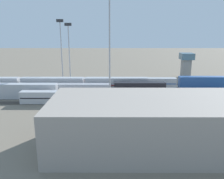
# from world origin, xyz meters

# --- Properties ---
(ground_plane) EXTENTS (400.00, 400.00, 0.00)m
(ground_plane) POSITION_xyz_m (0.00, 0.00, 0.00)
(ground_plane) COLOR #756B5B
(track_bed_0) EXTENTS (140.00, 2.80, 0.12)m
(track_bed_0) POSITION_xyz_m (0.00, -12.50, 0.06)
(track_bed_0) COLOR #3D3833
(track_bed_0) RESTS_ON ground_plane
(track_bed_1) EXTENTS (140.00, 2.80, 0.12)m
(track_bed_1) POSITION_xyz_m (0.00, -7.50, 0.06)
(track_bed_1) COLOR #3D3833
(track_bed_1) RESTS_ON ground_plane
(track_bed_2) EXTENTS (140.00, 2.80, 0.12)m
(track_bed_2) POSITION_xyz_m (0.00, -2.50, 0.06)
(track_bed_2) COLOR #3D3833
(track_bed_2) RESTS_ON ground_plane
(track_bed_3) EXTENTS (140.00, 2.80, 0.12)m
(track_bed_3) POSITION_xyz_m (0.00, 2.50, 0.06)
(track_bed_3) COLOR #4C443D
(track_bed_3) RESTS_ON ground_plane
(track_bed_4) EXTENTS (140.00, 2.80, 0.12)m
(track_bed_4) POSITION_xyz_m (0.00, 7.50, 0.06)
(track_bed_4) COLOR #3D3833
(track_bed_4) RESTS_ON ground_plane
(track_bed_5) EXTENTS (140.00, 2.80, 0.12)m
(track_bed_5) POSITION_xyz_m (0.00, 12.50, 0.06)
(track_bed_5) COLOR #3D3833
(track_bed_5) RESTS_ON ground_plane
(train_on_track_3) EXTENTS (66.40, 3.06, 4.40)m
(train_on_track_3) POSITION_xyz_m (11.95, 2.50, 2.11)
(train_on_track_3) COLOR black
(train_on_track_3) RESTS_ON ground_plane
(train_on_track_5) EXTENTS (90.60, 3.06, 4.40)m
(train_on_track_5) POSITION_xyz_m (-19.22, 12.50, 2.08)
(train_on_track_5) COLOR #1E6B9E
(train_on_track_5) RESTS_ON ground_plane
(train_on_track_2) EXTENTS (71.40, 3.06, 5.00)m
(train_on_track_2) POSITION_xyz_m (20.18, -2.50, 2.62)
(train_on_track_2) COLOR #B7BABF
(train_on_track_2) RESTS_ON ground_plane
(train_on_track_1) EXTENTS (90.60, 3.06, 4.40)m
(train_on_track_1) POSITION_xyz_m (-1.71, -7.50, 2.07)
(train_on_track_1) COLOR #285193
(train_on_track_1) RESTS_ON ground_plane
(light_mast_0) EXTENTS (2.80, 0.70, 25.05)m
(light_mast_0) POSITION_xyz_m (15.85, -15.91, 16.15)
(light_mast_0) COLOR #9EA0A5
(light_mast_0) RESTS_ON ground_plane
(light_mast_1) EXTENTS (2.80, 0.70, 32.12)m
(light_mast_1) POSITION_xyz_m (-1.53, 16.12, 19.99)
(light_mast_1) COLOR #9EA0A5
(light_mast_1) RESTS_ON ground_plane
(light_mast_2) EXTENTS (2.80, 0.70, 26.49)m
(light_mast_2) POSITION_xyz_m (19.05, -15.78, 16.94)
(light_mast_2) COLOR #9EA0A5
(light_mast_2) RESTS_ON ground_plane
(maintenance_shed) EXTENTS (55.48, 18.26, 9.73)m
(maintenance_shed) POSITION_xyz_m (-18.04, 39.85, 4.86)
(maintenance_shed) COLOR #9E9389
(maintenance_shed) RESTS_ON ground_plane
(control_tower) EXTENTS (6.00, 6.00, 11.52)m
(control_tower) POSITION_xyz_m (-37.72, -28.82, 6.80)
(control_tower) COLOR gray
(control_tower) RESTS_ON ground_plane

